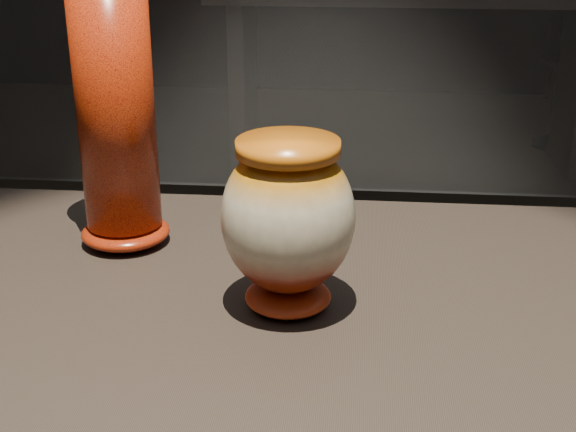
% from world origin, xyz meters
% --- Properties ---
extents(main_vase, '(0.17, 0.17, 0.20)m').
position_xyz_m(main_vase, '(-0.09, 0.04, 1.01)').
color(main_vase, maroon).
rests_on(main_vase, display_plinth).
extents(tall_vase, '(0.16, 0.16, 0.39)m').
position_xyz_m(tall_vase, '(-0.33, 0.21, 1.09)').
color(tall_vase, '#BD330C').
rests_on(tall_vase, display_plinth).
extents(back_shelf, '(2.00, 0.60, 0.90)m').
position_xyz_m(back_shelf, '(0.21, 3.35, 0.64)').
color(back_shelf, black).
rests_on(back_shelf, ground).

